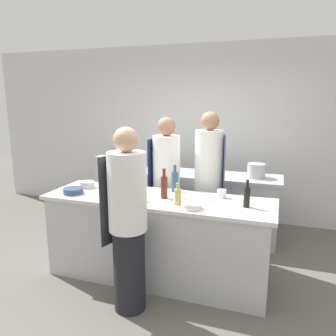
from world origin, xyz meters
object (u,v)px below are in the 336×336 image
object	(u,v)px
chef_at_prep_near	(128,222)
bowl_mixing_large	(73,191)
bowl_wooden_salad	(191,206)
bottle_olive_oil	(247,196)
bowl_prep_small	(111,195)
chef_at_pass_far	(166,185)
bottle_cooking_oil	(175,181)
oven_range	(127,185)
cup	(222,194)
bottle_vinegar	(136,190)
bottle_wine	(164,186)
chef_at_stove	(209,185)
bowl_ceramic_blue	(87,184)
bottle_sauce	(178,196)
stockpot	(256,171)

from	to	relation	value
chef_at_prep_near	bowl_mixing_large	distance (m)	0.99
bowl_wooden_salad	bottle_olive_oil	bearing A→B (deg)	23.28
bottle_olive_oil	bowl_prep_small	xyz separation A→B (m)	(-1.38, -0.17, -0.08)
chef_at_pass_far	bowl_wooden_salad	xyz separation A→B (m)	(0.56, -0.89, 0.07)
bottle_cooking_oil	oven_range	bearing A→B (deg)	132.02
bottle_cooking_oil	cup	world-z (taller)	bottle_cooking_oil
bottle_vinegar	bottle_wine	size ratio (longest dim) A/B	0.76
bowl_wooden_salad	chef_at_stove	bearing A→B (deg)	91.60
chef_at_prep_near	bowl_mixing_large	size ratio (longest dim) A/B	7.91
chef_at_prep_near	bottle_cooking_oil	bearing A→B (deg)	5.55
chef_at_stove	bottle_cooking_oil	size ratio (longest dim) A/B	5.81
bottle_olive_oil	bowl_wooden_salad	distance (m)	0.55
bottle_vinegar	bowl_ceramic_blue	xyz separation A→B (m)	(-0.73, 0.24, -0.06)
bottle_wine	bowl_wooden_salad	size ratio (longest dim) A/B	1.65
oven_range	bottle_olive_oil	distance (m)	2.81
bowl_wooden_salad	chef_at_prep_near	bearing A→B (deg)	-141.61
bottle_sauce	cup	world-z (taller)	bottle_sauce
chef_at_stove	bottle_sauce	bearing A→B (deg)	-21.77
cup	chef_at_stove	bearing A→B (deg)	116.66
oven_range	bottle_cooking_oil	bearing A→B (deg)	-47.98
bottle_vinegar	bowl_wooden_salad	xyz separation A→B (m)	(0.62, -0.10, -0.07)
chef_at_stove	bottle_sauce	xyz separation A→B (m)	(-0.13, -0.85, 0.09)
chef_at_stove	bottle_wine	bearing A→B (deg)	-38.83
bowl_prep_small	chef_at_pass_far	bearing A→B (deg)	69.25
bottle_olive_oil	bottle_wine	bearing A→B (deg)	178.58
chef_at_stove	bowl_prep_small	xyz separation A→B (m)	(-0.86, -0.88, 0.04)
chef_at_pass_far	bowl_mixing_large	world-z (taller)	chef_at_pass_far
oven_range	chef_at_pass_far	bearing A→B (deg)	-44.82
bottle_vinegar	stockpot	bearing A→B (deg)	51.49
bowl_ceramic_blue	bowl_mixing_large	bearing A→B (deg)	-91.84
chef_at_prep_near	bowl_mixing_large	bearing A→B (deg)	78.94
chef_at_stove	bottle_cooking_oil	bearing A→B (deg)	-47.91
cup	bottle_cooking_oil	bearing A→B (deg)	174.59
chef_at_prep_near	bowl_ceramic_blue	size ratio (longest dim) A/B	10.31
chef_at_pass_far	bowl_ceramic_blue	bearing A→B (deg)	127.43
oven_range	chef_at_pass_far	distance (m)	1.57
bottle_cooking_oil	stockpot	xyz separation A→B (m)	(0.81, 1.00, -0.03)
bottle_wine	bottle_sauce	distance (m)	0.26
bowl_prep_small	stockpot	size ratio (longest dim) A/B	1.03
bottle_olive_oil	bottle_cooking_oil	size ratio (longest dim) A/B	0.88
chef_at_prep_near	bowl_wooden_salad	bearing A→B (deg)	-35.65
oven_range	bottle_olive_oil	size ratio (longest dim) A/B	3.80
bottle_olive_oil	bottle_wine	distance (m)	0.85
bottle_vinegar	bowl_wooden_salad	bearing A→B (deg)	-8.80
oven_range	cup	world-z (taller)	oven_range
chef_at_prep_near	cup	world-z (taller)	chef_at_prep_near
oven_range	bottle_sauce	bearing A→B (deg)	-51.81
bottle_vinegar	cup	distance (m)	0.91
bottle_wine	cup	bearing A→B (deg)	20.15
bowl_ceramic_blue	bowl_wooden_salad	size ratio (longest dim) A/B	0.86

